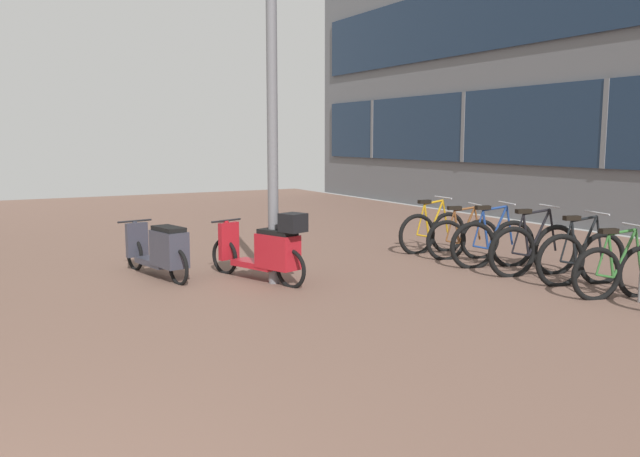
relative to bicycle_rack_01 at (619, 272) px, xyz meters
The scene contains 9 objects.
bicycle_rack_01 is the anchor object (origin of this frame).
bicycle_rack_02 0.76m from the bicycle_rack_01, 73.15° to the left, with size 1.33×0.49×1.00m.
bicycle_rack_03 1.47m from the bicycle_rack_01, 84.84° to the left, with size 1.43×0.48×1.03m.
bicycle_rack_04 2.19m from the bicycle_rack_01, 88.67° to the left, with size 1.35×0.51×1.01m.
bicycle_rack_05 2.92m from the bicycle_rack_01, 87.86° to the left, with size 1.21×0.51×0.93m.
bicycle_rack_06 3.65m from the bicycle_rack_01, 88.85° to the left, with size 1.33×0.48×0.98m.
scooter_near 4.39m from the bicycle_rack_01, 139.61° to the left, with size 0.86×1.78×1.00m.
scooter_mid 5.89m from the bicycle_rack_01, 140.21° to the left, with size 0.67×1.80×0.77m.
lamp_post 5.07m from the bicycle_rack_01, 139.95° to the left, with size 0.20×0.52×5.36m.
Camera 1 is at (0.58, -2.69, 1.92)m, focal length 36.77 mm.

